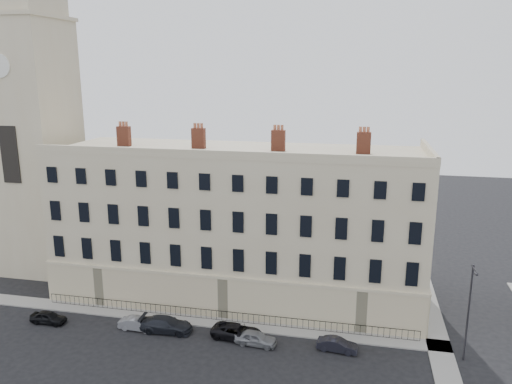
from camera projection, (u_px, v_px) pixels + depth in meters
ground at (276, 361)px, 39.63m from camera, size 160.00×160.00×0.00m
terrace at (239, 223)px, 50.46m from camera, size 36.22×12.22×17.00m
church_tower at (30, 107)px, 54.65m from camera, size 8.00×8.13×44.00m
pavement_terrace at (179, 318)px, 46.41m from camera, size 48.00×2.00×0.12m
pavement_east_return at (434, 328)px, 44.57m from camera, size 2.00×24.00×0.12m
railings at (222, 316)px, 45.86m from camera, size 35.00×0.04×0.96m
car_a at (48, 317)px, 45.54m from camera, size 3.31×1.34×1.13m
car_b at (138, 324)px, 44.39m from camera, size 3.42×1.25×1.12m
car_c at (166, 325)px, 44.02m from camera, size 4.74×2.10×1.35m
car_d at (237, 332)px, 42.87m from camera, size 4.72×2.61×1.25m
car_e at (256, 338)px, 41.91m from camera, size 3.66×1.71×1.21m
car_f at (337, 345)px, 40.99m from camera, size 3.44×1.49×1.10m
streetlamp at (469, 309)px, 38.67m from camera, size 0.29×1.76×8.11m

